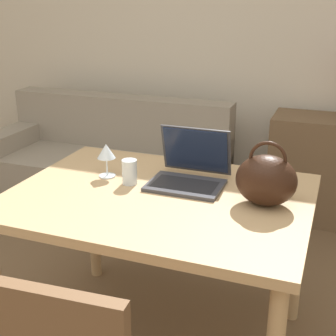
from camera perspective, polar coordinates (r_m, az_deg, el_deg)
name	(u,v)px	position (r m, az deg, el deg)	size (l,w,h in m)	color
wall_back	(257,24)	(3.68, 10.83, 16.89)	(10.00, 0.06, 2.70)	beige
dining_table	(159,213)	(2.00, -1.08, -5.53)	(1.25, 0.93, 0.77)	tan
couch	(108,170)	(3.60, -7.29, -0.29)	(1.79, 0.76, 0.82)	gray
laptop	(190,168)	(2.07, 2.74, -0.05)	(0.32, 0.30, 0.23)	#38383D
drinking_glass	(130,172)	(2.05, -4.71, -0.48)	(0.07, 0.07, 0.11)	silver
wine_glass	(106,153)	(2.13, -7.54, 1.84)	(0.08, 0.08, 0.16)	silver
handbag	(266,180)	(1.86, 11.88, -1.41)	(0.24, 0.18, 0.26)	black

